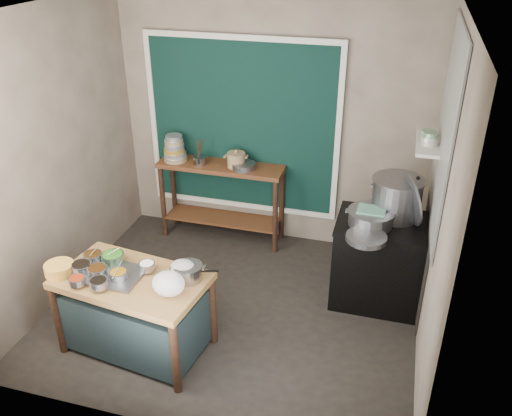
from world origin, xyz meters
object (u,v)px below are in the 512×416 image
(stock_pot, at_px, (397,198))
(saucepan, at_px, (188,272))
(condiment_tray, at_px, (110,274))
(steamer, at_px, (371,218))
(ceramic_crock, at_px, (236,161))
(back_counter, at_px, (222,201))
(yellow_basin, at_px, (59,269))
(prep_table, at_px, (136,313))
(utensil_cup, at_px, (200,160))
(stove_block, at_px, (381,263))

(stock_pot, bearing_deg, saucepan, -139.85)
(condiment_tray, relative_size, steamer, 1.24)
(condiment_tray, relative_size, ceramic_crock, 2.55)
(back_counter, relative_size, ceramic_crock, 6.71)
(yellow_basin, distance_m, saucepan, 1.10)
(condiment_tray, xyz_separation_m, yellow_basin, (-0.42, -0.09, 0.04))
(ceramic_crock, height_order, steamer, ceramic_crock)
(prep_table, xyz_separation_m, condiment_tray, (-0.19, -0.02, 0.39))
(yellow_basin, relative_size, stock_pot, 0.49)
(prep_table, xyz_separation_m, stock_pot, (2.06, 1.45, 0.70))
(yellow_basin, bearing_deg, steamer, 28.40)
(utensil_cup, height_order, ceramic_crock, ceramic_crock)
(yellow_basin, height_order, saucepan, saucepan)
(saucepan, bearing_deg, stock_pot, 25.16)
(ceramic_crock, bearing_deg, stove_block, -22.72)
(prep_table, distance_m, saucepan, 0.66)
(prep_table, bearing_deg, condiment_tray, -166.32)
(back_counter, xyz_separation_m, ceramic_crock, (0.19, -0.01, 0.55))
(utensil_cup, bearing_deg, steamer, -20.75)
(ceramic_crock, distance_m, stock_pot, 1.86)
(back_counter, height_order, saucepan, back_counter)
(prep_table, bearing_deg, ceramic_crock, 89.55)
(saucepan, relative_size, steamer, 0.56)
(prep_table, xyz_separation_m, yellow_basin, (-0.61, -0.11, 0.42))
(prep_table, height_order, stock_pot, stock_pot)
(back_counter, relative_size, steamer, 3.26)
(utensil_cup, bearing_deg, condiment_tray, -91.78)
(saucepan, height_order, utensil_cup, utensil_cup)
(ceramic_crock, xyz_separation_m, steamer, (1.57, -0.80, -0.07))
(condiment_tray, xyz_separation_m, saucepan, (0.66, 0.13, 0.06))
(condiment_tray, bearing_deg, prep_table, 5.99)
(ceramic_crock, bearing_deg, stock_pot, -17.57)
(stove_block, distance_m, stock_pot, 0.67)
(utensil_cup, bearing_deg, yellow_basin, -103.00)
(yellow_basin, bearing_deg, back_counter, 71.71)
(stove_block, bearing_deg, condiment_tray, -148.91)
(prep_table, height_order, steamer, steamer)
(stove_block, bearing_deg, ceramic_crock, 157.28)
(prep_table, bearing_deg, steamer, 41.05)
(stove_block, relative_size, yellow_basin, 3.64)
(back_counter, bearing_deg, condiment_tray, -98.01)
(prep_table, relative_size, yellow_basin, 5.05)
(stove_block, bearing_deg, back_counter, 158.98)
(steamer, bearing_deg, back_counter, 155.25)
(back_counter, bearing_deg, saucepan, -79.02)
(prep_table, bearing_deg, stove_block, 40.72)
(utensil_cup, bearing_deg, stock_pot, -13.29)
(utensil_cup, xyz_separation_m, steamer, (1.98, -0.75, -0.04))
(yellow_basin, relative_size, saucepan, 1.00)
(back_counter, height_order, condiment_tray, back_counter)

